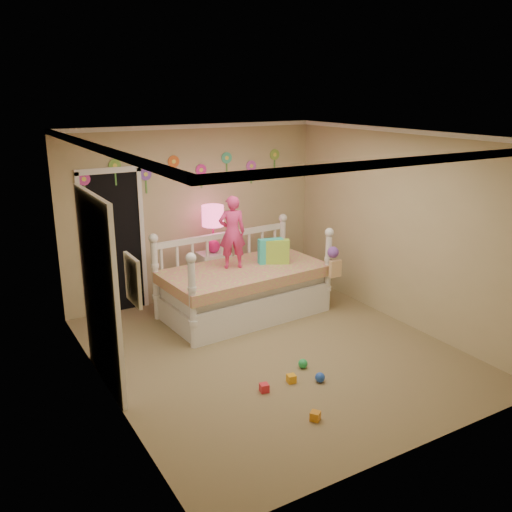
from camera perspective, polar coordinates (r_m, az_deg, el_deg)
floor at (r=6.86m, az=1.84°, el=-9.82°), size 4.00×4.50×0.01m
ceiling at (r=6.14m, az=2.07°, el=12.38°), size 4.00×4.50×0.01m
back_wall at (r=8.31m, az=-6.37°, el=4.41°), size 4.00×0.01×2.60m
left_wall at (r=5.62m, az=-15.60°, el=-2.24°), size 0.01×4.50×2.60m
right_wall at (r=7.60m, az=14.83°, el=2.77°), size 0.01×4.50×2.60m
crown_molding at (r=6.15m, az=2.06°, el=12.11°), size 4.00×4.50×0.06m
daybed at (r=7.70m, az=-1.32°, el=-1.72°), size 2.37×1.38×1.25m
pillow_turquoise at (r=7.85m, az=1.52°, el=0.52°), size 0.37×0.21×0.35m
pillow_lime at (r=7.84m, az=2.11°, el=0.47°), size 0.39×0.29×0.35m
child at (r=7.56m, az=-2.48°, el=2.47°), size 0.43×0.35×1.02m
nightstand at (r=8.34m, az=-4.34°, el=-2.10°), size 0.45×0.34×0.75m
table_lamp at (r=8.11m, az=-4.47°, el=3.56°), size 0.32×0.32×0.71m
closet_doorway at (r=7.95m, az=-14.50°, el=1.43°), size 0.90×0.04×2.07m
flower_decals at (r=8.15m, az=-7.06°, el=8.71°), size 3.40×0.02×0.50m
mirror_closet at (r=5.99m, az=-15.80°, el=-3.62°), size 0.07×1.30×2.10m
wall_picture at (r=4.73m, az=-12.60°, el=-2.45°), size 0.05×0.34×0.42m
hanging_bag at (r=7.75m, az=8.01°, el=-0.72°), size 0.20×0.16×0.36m
toy_scatter at (r=6.10m, az=4.19°, el=-12.90°), size 0.82×1.31×0.11m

